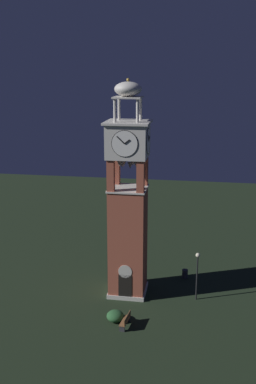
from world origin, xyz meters
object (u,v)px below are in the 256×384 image
clock_tower (128,210)px  trash_bin (185,274)px  park_bench (126,321)px  lamp_post (197,268)px

clock_tower → trash_bin: 9.01m
park_bench → lamp_post: 7.40m
lamp_post → trash_bin: lamp_post is taller
lamp_post → trash_bin: size_ratio=5.10×
clock_tower → trash_bin: bearing=36.7°
lamp_post → clock_tower: bearing=176.6°
park_bench → trash_bin: size_ratio=2.05×
clock_tower → lamp_post: clock_tower is taller
park_bench → clock_tower: bearing=97.5°
trash_bin → park_bench: bearing=-114.3°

